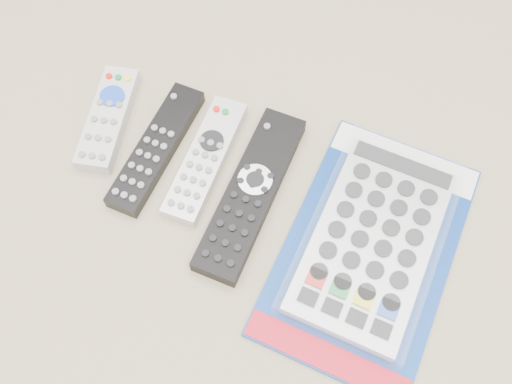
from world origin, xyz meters
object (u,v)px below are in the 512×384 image
(jumbo_remote_packaged, at_px, (373,241))
(remote_silver_dvd, at_px, (205,159))
(remote_large_black, at_px, (251,193))
(remote_slim_black, at_px, (156,148))
(remote_small_grey, at_px, (108,118))

(jumbo_remote_packaged, bearing_deg, remote_silver_dvd, 174.89)
(remote_large_black, distance_m, jumbo_remote_packaged, 0.16)
(remote_slim_black, relative_size, remote_large_black, 0.82)
(remote_small_grey, height_order, jumbo_remote_packaged, jumbo_remote_packaged)
(remote_slim_black, xyz_separation_m, jumbo_remote_packaged, (0.30, -0.04, 0.01))
(remote_large_black, relative_size, jumbo_remote_packaged, 0.72)
(remote_small_grey, distance_m, jumbo_remote_packaged, 0.39)
(remote_large_black, height_order, jumbo_remote_packaged, jumbo_remote_packaged)
(remote_large_black, bearing_deg, jumbo_remote_packaged, -2.06)
(remote_small_grey, xyz_separation_m, remote_silver_dvd, (0.15, -0.01, -0.00))
(remote_small_grey, bearing_deg, remote_slim_black, -24.84)
(remote_slim_black, height_order, remote_large_black, remote_large_black)
(remote_small_grey, relative_size, remote_silver_dvd, 0.88)
(remote_silver_dvd, bearing_deg, remote_slim_black, -173.89)
(remote_slim_black, bearing_deg, remote_silver_dvd, 9.33)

